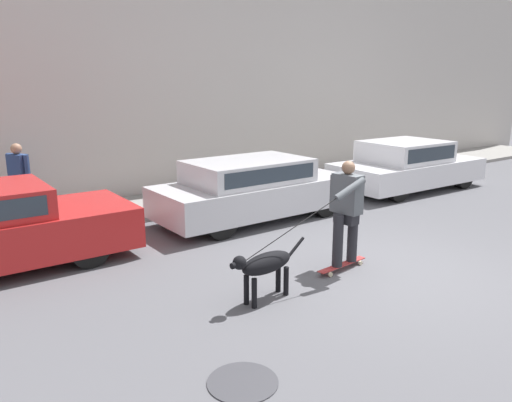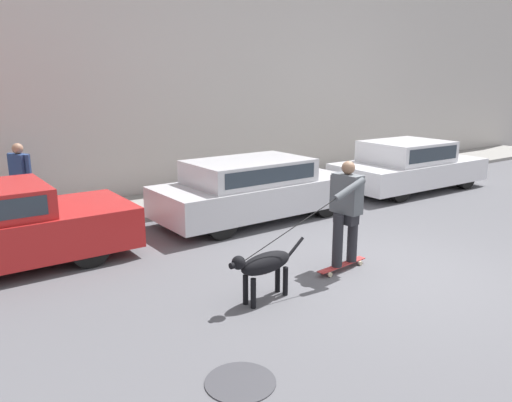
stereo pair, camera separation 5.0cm
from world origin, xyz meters
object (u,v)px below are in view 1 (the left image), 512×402
at_px(pedestrian_with_bag, 19,179).
at_px(fire_hydrant, 323,182).
at_px(dog, 265,265).
at_px(parked_car_2, 407,166).
at_px(parked_car_1, 253,189).
at_px(skateboarder, 346,209).

relative_size(pedestrian_with_bag, fire_hydrant, 2.40).
bearing_deg(dog, pedestrian_with_bag, -78.66).
relative_size(parked_car_2, fire_hydrant, 6.63).
distance_m(parked_car_1, fire_hydrant, 2.82).
xyz_separation_m(skateboarder, fire_hydrant, (3.19, 3.86, -0.60)).
height_order(dog, fire_hydrant, dog).
bearing_deg(fire_hydrant, parked_car_2, -19.84).
distance_m(parked_car_1, pedestrian_with_bag, 4.52).
relative_size(parked_car_2, pedestrian_with_bag, 2.76).
relative_size(parked_car_2, skateboarder, 1.67).
bearing_deg(parked_car_2, fire_hydrant, 161.39).
distance_m(skateboarder, pedestrian_with_bag, 6.29).
height_order(pedestrian_with_bag, fire_hydrant, pedestrian_with_bag).
distance_m(parked_car_1, dog, 3.88).
xyz_separation_m(dog, pedestrian_with_bag, (-1.80, 5.46, 0.45)).
bearing_deg(pedestrian_with_bag, dog, -97.38).
distance_m(dog, fire_hydrant, 6.29).
bearing_deg(fire_hydrant, dog, -139.97).
relative_size(parked_car_2, dog, 3.26).
bearing_deg(pedestrian_with_bag, parked_car_2, -39.72).
xyz_separation_m(parked_car_2, skateboarder, (-5.39, -3.06, 0.33)).
height_order(parked_car_1, fire_hydrant, parked_car_1).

